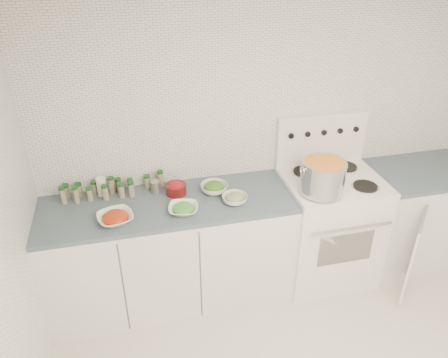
# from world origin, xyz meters

# --- Properties ---
(room_walls) EXTENTS (3.54, 3.04, 2.52)m
(room_walls) POSITION_xyz_m (0.00, 0.00, 1.56)
(room_walls) COLOR white
(room_walls) RESTS_ON ground
(counter_left) EXTENTS (1.85, 0.62, 0.90)m
(counter_left) POSITION_xyz_m (-0.82, 1.19, 0.45)
(counter_left) COLOR white
(counter_left) RESTS_ON ground
(stove) EXTENTS (0.76, 0.70, 1.36)m
(stove) POSITION_xyz_m (0.48, 1.19, 0.50)
(stove) COLOR white
(stove) RESTS_ON ground
(counter_right) EXTENTS (0.89, 0.92, 0.90)m
(counter_right) POSITION_xyz_m (1.30, 1.19, 0.45)
(counter_right) COLOR white
(counter_right) RESTS_ON ground
(stock_pot) EXTENTS (0.34, 0.32, 0.24)m
(stock_pot) POSITION_xyz_m (0.30, 1.02, 1.08)
(stock_pot) COLOR silver
(stock_pot) RESTS_ON stove
(bowl_tomato) EXTENTS (0.29, 0.29, 0.08)m
(bowl_tomato) POSITION_xyz_m (-1.19, 1.04, 0.93)
(bowl_tomato) COLOR white
(bowl_tomato) RESTS_ON counter_left
(bowl_snowpea) EXTENTS (0.25, 0.25, 0.07)m
(bowl_snowpea) POSITION_xyz_m (-0.73, 1.05, 0.93)
(bowl_snowpea) COLOR white
(bowl_snowpea) RESTS_ON counter_left
(bowl_broccoli) EXTENTS (0.27, 0.27, 0.08)m
(bowl_broccoli) POSITION_xyz_m (-0.46, 1.26, 0.94)
(bowl_broccoli) COLOR white
(bowl_broccoli) RESTS_ON counter_left
(bowl_zucchini) EXTENTS (0.23, 0.23, 0.07)m
(bowl_zucchini) POSITION_xyz_m (-0.34, 1.09, 0.93)
(bowl_zucchini) COLOR white
(bowl_zucchini) RESTS_ON counter_left
(bowl_pepper) EXTENTS (0.16, 0.16, 0.10)m
(bowl_pepper) POSITION_xyz_m (-0.74, 1.31, 0.95)
(bowl_pepper) COLOR #560E11
(bowl_pepper) RESTS_ON counter_left
(salt_canister) EXTENTS (0.09, 0.09, 0.14)m
(salt_canister) POSITION_xyz_m (-1.28, 1.42, 0.97)
(salt_canister) COLOR white
(salt_canister) RESTS_ON counter_left
(tin_can) EXTENTS (0.09, 0.09, 0.10)m
(tin_can) POSITION_xyz_m (-0.88, 1.36, 0.95)
(tin_can) COLOR gray
(tin_can) RESTS_ON counter_left
(spice_cluster) EXTENTS (0.75, 0.15, 0.14)m
(spice_cluster) POSITION_xyz_m (-1.23, 1.40, 0.96)
(spice_cluster) COLOR gray
(spice_cluster) RESTS_ON counter_left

